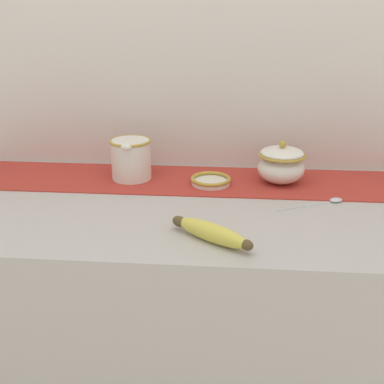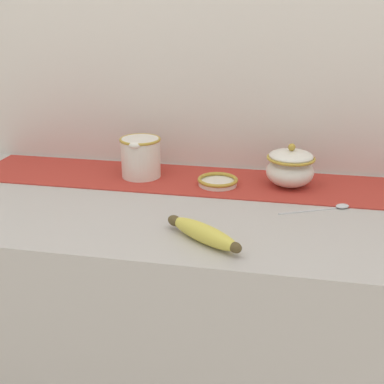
% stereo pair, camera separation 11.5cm
% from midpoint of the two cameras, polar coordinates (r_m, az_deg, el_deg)
% --- Properties ---
extents(countertop, '(1.44, 0.61, 0.93)m').
position_cam_midpoint_polar(countertop, '(1.45, -3.01, -18.67)').
color(countertop, '#B7B2AD').
rests_on(countertop, ground_plane).
extents(back_wall, '(2.24, 0.04, 2.40)m').
position_cam_midpoint_polar(back_wall, '(1.45, -1.80, 13.40)').
color(back_wall, silver).
rests_on(back_wall, ground_plane).
extents(table_runner, '(1.32, 0.25, 0.00)m').
position_cam_midpoint_polar(table_runner, '(1.37, -2.41, 1.35)').
color(table_runner, '#B23328').
rests_on(table_runner, countertop).
extents(cream_pitcher, '(0.12, 0.14, 0.12)m').
position_cam_midpoint_polar(cream_pitcher, '(1.38, -9.61, 4.00)').
color(cream_pitcher, white).
rests_on(cream_pitcher, countertop).
extents(sugar_bowl, '(0.13, 0.13, 0.12)m').
position_cam_midpoint_polar(sugar_bowl, '(1.34, 8.15, 3.24)').
color(sugar_bowl, white).
rests_on(sugar_bowl, countertop).
extents(small_dish, '(0.11, 0.11, 0.02)m').
position_cam_midpoint_polar(small_dish, '(1.33, -0.23, 1.33)').
color(small_dish, white).
rests_on(small_dish, countertop).
extents(banana, '(0.18, 0.14, 0.04)m').
position_cam_midpoint_polar(banana, '(1.01, -0.91, -4.89)').
color(banana, '#DBCC4C').
rests_on(banana, countertop).
extents(spoon, '(0.17, 0.09, 0.01)m').
position_cam_midpoint_polar(spoon, '(1.25, 13.56, -1.12)').
color(spoon, silver).
rests_on(spoon, countertop).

